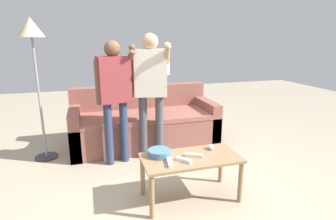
{
  "coord_description": "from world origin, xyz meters",
  "views": [
    {
      "loc": [
        -0.84,
        -2.29,
        1.49
      ],
      "look_at": [
        -0.04,
        0.38,
        0.75
      ],
      "focal_mm": 28.97,
      "sensor_mm": 36.0,
      "label": 1
    }
  ],
  "objects_px": {
    "coffee_table": "(191,163)",
    "game_remote_wand_near": "(194,155)",
    "game_remote_nunchuk": "(211,147)",
    "game_remote_wand_spare": "(170,163)",
    "snack_bowl": "(159,153)",
    "floor_lamp": "(32,41)",
    "player_center": "(151,82)",
    "player_left": "(114,89)",
    "game_remote_wand_far": "(184,160)",
    "couch": "(144,124)"
  },
  "relations": [
    {
      "from": "coffee_table",
      "to": "game_remote_wand_near",
      "type": "relative_size",
      "value": 5.71
    },
    {
      "from": "game_remote_nunchuk",
      "to": "game_remote_wand_spare",
      "type": "distance_m",
      "value": 0.52
    },
    {
      "from": "snack_bowl",
      "to": "floor_lamp",
      "type": "bearing_deg",
      "value": 132.52
    },
    {
      "from": "coffee_table",
      "to": "game_remote_nunchuk",
      "type": "bearing_deg",
      "value": 23.21
    },
    {
      "from": "player_center",
      "to": "game_remote_wand_spare",
      "type": "height_order",
      "value": "player_center"
    },
    {
      "from": "player_center",
      "to": "player_left",
      "type": "bearing_deg",
      "value": -176.8
    },
    {
      "from": "game_remote_nunchuk",
      "to": "game_remote_wand_far",
      "type": "distance_m",
      "value": 0.39
    },
    {
      "from": "player_left",
      "to": "game_remote_nunchuk",
      "type": "bearing_deg",
      "value": -46.71
    },
    {
      "from": "game_remote_wand_near",
      "to": "coffee_table",
      "type": "bearing_deg",
      "value": 160.45
    },
    {
      "from": "game_remote_wand_far",
      "to": "game_remote_nunchuk",
      "type": "bearing_deg",
      "value": 27.84
    },
    {
      "from": "coffee_table",
      "to": "floor_lamp",
      "type": "bearing_deg",
      "value": 136.25
    },
    {
      "from": "couch",
      "to": "player_center",
      "type": "relative_size",
      "value": 1.3
    },
    {
      "from": "player_left",
      "to": "player_center",
      "type": "relative_size",
      "value": 0.95
    },
    {
      "from": "couch",
      "to": "game_remote_wand_spare",
      "type": "height_order",
      "value": "couch"
    },
    {
      "from": "game_remote_wand_far",
      "to": "player_center",
      "type": "bearing_deg",
      "value": 92.1
    },
    {
      "from": "player_left",
      "to": "game_remote_wand_far",
      "type": "relative_size",
      "value": 10.49
    },
    {
      "from": "game_remote_wand_far",
      "to": "game_remote_wand_spare",
      "type": "relative_size",
      "value": 0.83
    },
    {
      "from": "floor_lamp",
      "to": "game_remote_wand_near",
      "type": "height_order",
      "value": "floor_lamp"
    },
    {
      "from": "snack_bowl",
      "to": "player_center",
      "type": "distance_m",
      "value": 1.05
    },
    {
      "from": "snack_bowl",
      "to": "game_remote_nunchuk",
      "type": "xyz_separation_m",
      "value": [
        0.52,
        0.0,
        -0.01
      ]
    },
    {
      "from": "couch",
      "to": "player_center",
      "type": "height_order",
      "value": "player_center"
    },
    {
      "from": "snack_bowl",
      "to": "game_remote_wand_near",
      "type": "height_order",
      "value": "snack_bowl"
    },
    {
      "from": "game_remote_nunchuk",
      "to": "player_center",
      "type": "height_order",
      "value": "player_center"
    },
    {
      "from": "snack_bowl",
      "to": "couch",
      "type": "bearing_deg",
      "value": 84.13
    },
    {
      "from": "coffee_table",
      "to": "floor_lamp",
      "type": "xyz_separation_m",
      "value": [
        -1.44,
        1.38,
        1.09
      ]
    },
    {
      "from": "player_center",
      "to": "game_remote_nunchuk",
      "type": "bearing_deg",
      "value": -66.76
    },
    {
      "from": "player_center",
      "to": "game_remote_wand_far",
      "type": "bearing_deg",
      "value": -87.9
    },
    {
      "from": "coffee_table",
      "to": "snack_bowl",
      "type": "relative_size",
      "value": 4.24
    },
    {
      "from": "game_remote_wand_near",
      "to": "snack_bowl",
      "type": "bearing_deg",
      "value": 158.96
    },
    {
      "from": "couch",
      "to": "player_left",
      "type": "xyz_separation_m",
      "value": [
        -0.45,
        -0.54,
        0.63
      ]
    },
    {
      "from": "floor_lamp",
      "to": "game_remote_wand_far",
      "type": "relative_size",
      "value": 12.3
    },
    {
      "from": "player_left",
      "to": "game_remote_wand_near",
      "type": "bearing_deg",
      "value": -58.82
    },
    {
      "from": "game_remote_wand_far",
      "to": "game_remote_wand_spare",
      "type": "bearing_deg",
      "value": -174.88
    },
    {
      "from": "coffee_table",
      "to": "game_remote_wand_spare",
      "type": "xyz_separation_m",
      "value": [
        -0.23,
        -0.09,
        0.08
      ]
    },
    {
      "from": "game_remote_nunchuk",
      "to": "player_left",
      "type": "height_order",
      "value": "player_left"
    },
    {
      "from": "couch",
      "to": "game_remote_nunchuk",
      "type": "xyz_separation_m",
      "value": [
        0.38,
        -1.41,
        0.16
      ]
    },
    {
      "from": "game_remote_nunchuk",
      "to": "floor_lamp",
      "type": "xyz_separation_m",
      "value": [
        -1.69,
        1.27,
        1.0
      ]
    },
    {
      "from": "floor_lamp",
      "to": "game_remote_wand_spare",
      "type": "relative_size",
      "value": 10.23
    },
    {
      "from": "couch",
      "to": "snack_bowl",
      "type": "height_order",
      "value": "couch"
    },
    {
      "from": "couch",
      "to": "game_remote_nunchuk",
      "type": "relative_size",
      "value": 22.9
    },
    {
      "from": "game_remote_nunchuk",
      "to": "floor_lamp",
      "type": "bearing_deg",
      "value": 143.05
    },
    {
      "from": "coffee_table",
      "to": "snack_bowl",
      "type": "xyz_separation_m",
      "value": [
        -0.27,
        0.11,
        0.09
      ]
    },
    {
      "from": "player_left",
      "to": "game_remote_wand_spare",
      "type": "relative_size",
      "value": 8.72
    },
    {
      "from": "couch",
      "to": "snack_bowl",
      "type": "distance_m",
      "value": 1.43
    },
    {
      "from": "couch",
      "to": "game_remote_wand_spare",
      "type": "xyz_separation_m",
      "value": [
        -0.11,
        -1.61,
        0.15
      ]
    },
    {
      "from": "coffee_table",
      "to": "game_remote_wand_far",
      "type": "xyz_separation_m",
      "value": [
        -0.1,
        -0.08,
        0.08
      ]
    },
    {
      "from": "snack_bowl",
      "to": "game_remote_wand_far",
      "type": "xyz_separation_m",
      "value": [
        0.18,
        -0.18,
        -0.01
      ]
    },
    {
      "from": "game_remote_nunchuk",
      "to": "game_remote_wand_spare",
      "type": "xyz_separation_m",
      "value": [
        -0.48,
        -0.2,
        -0.01
      ]
    },
    {
      "from": "game_remote_wand_far",
      "to": "game_remote_wand_spare",
      "type": "height_order",
      "value": "same"
    },
    {
      "from": "player_left",
      "to": "game_remote_wand_spare",
      "type": "height_order",
      "value": "player_left"
    }
  ]
}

